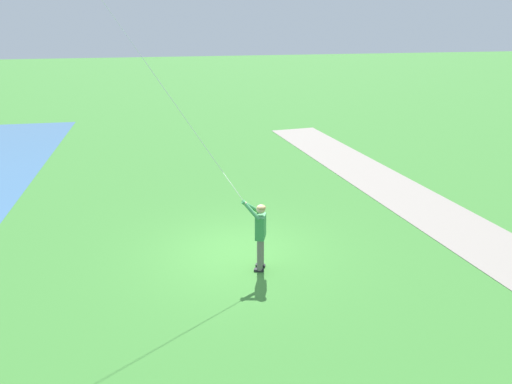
{
  "coord_description": "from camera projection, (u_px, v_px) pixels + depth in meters",
  "views": [
    {
      "loc": [
        1.67,
        11.65,
        6.1
      ],
      "look_at": [
        -0.21,
        1.46,
        2.27
      ],
      "focal_mm": 34.62,
      "sensor_mm": 36.0,
      "label": 1
    }
  ],
  "objects": [
    {
      "name": "ground_plane",
      "position": [
        238.0,
        254.0,
        13.15
      ],
      "size": [
        120.0,
        120.0,
        0.0
      ],
      "primitive_type": "plane",
      "color": "#3D7F33"
    },
    {
      "name": "person_kite_flyer",
      "position": [
        260.0,
        231.0,
        12.01
      ],
      "size": [
        0.63,
        0.49,
        1.83
      ],
      "color": "#232328",
      "rests_on": "ground"
    }
  ]
}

